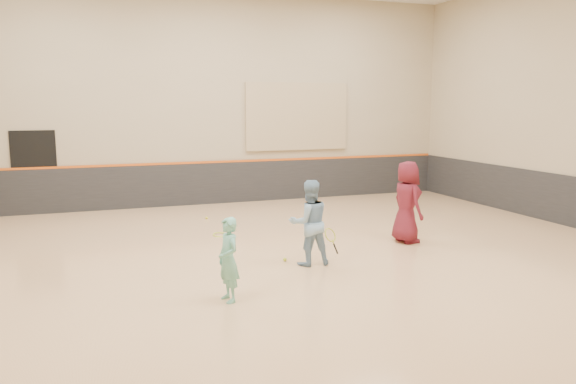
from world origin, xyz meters
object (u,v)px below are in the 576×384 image
object	(u,v)px
girl	(228,260)
spare_racket	(220,233)
instructor	(309,223)
young_man	(407,202)

from	to	relation	value
girl	spare_racket	size ratio (longest dim) A/B	1.77
girl	instructor	bearing A→B (deg)	116.15
instructor	spare_racket	distance (m)	3.03
instructor	young_man	distance (m)	2.69
instructor	spare_racket	bearing A→B (deg)	-68.58
spare_racket	girl	bearing A→B (deg)	-101.19
instructor	spare_racket	xyz separation A→B (m)	(-1.00, 2.77, -0.71)
instructor	girl	bearing A→B (deg)	38.32
girl	young_man	size ratio (longest dim) A/B	0.74
girl	young_man	xyz separation A→B (m)	(4.37, 2.23, 0.23)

